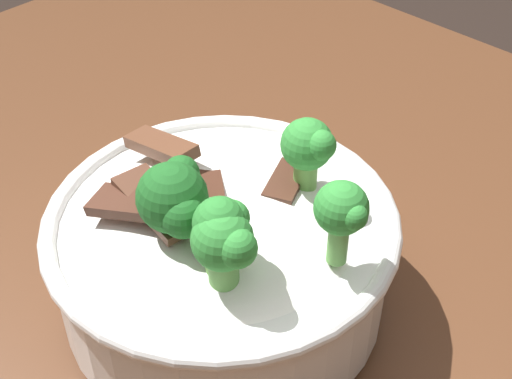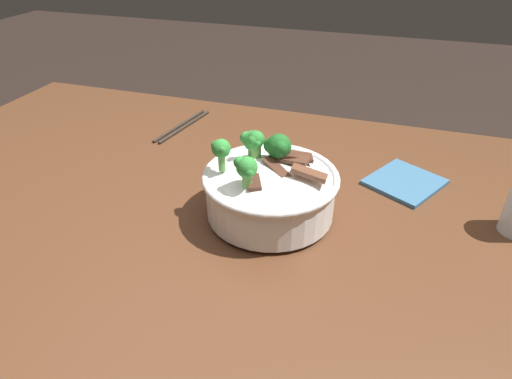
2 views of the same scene
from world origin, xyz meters
name	(u,v)px [view 2 (image 2 of 2)]	position (x,y,z in m)	size (l,w,h in m)	color
dining_table	(190,238)	(0.00, 0.00, 0.71)	(1.41, 0.96, 0.81)	#56331E
rice_bowl	(270,186)	(-0.17, 0.00, 0.87)	(0.24, 0.24, 0.15)	white
chopsticks_pair	(183,126)	(0.15, -0.30, 0.81)	(0.06, 0.21, 0.01)	#28231E
folded_napkin	(405,182)	(-0.40, -0.19, 0.81)	(0.12, 0.14, 0.01)	#386689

